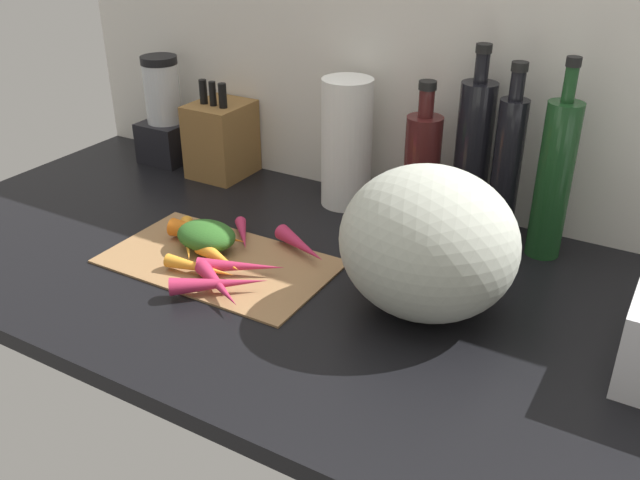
% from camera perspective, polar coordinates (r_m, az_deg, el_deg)
% --- Properties ---
extents(ground_plane, '(1.70, 0.80, 0.03)m').
position_cam_1_polar(ground_plane, '(1.24, -0.49, -3.35)').
color(ground_plane, black).
extents(wall_back, '(1.70, 0.03, 0.60)m').
position_cam_1_polar(wall_back, '(1.45, 7.51, 14.44)').
color(wall_back, silver).
rests_on(wall_back, ground_plane).
extents(cutting_board, '(0.42, 0.24, 0.01)m').
position_cam_1_polar(cutting_board, '(1.28, -8.36, -1.72)').
color(cutting_board, '#997047').
rests_on(cutting_board, ground_plane).
extents(carrot_0, '(0.17, 0.06, 0.04)m').
position_cam_1_polar(carrot_0, '(1.33, -9.26, 0.48)').
color(carrot_0, orange).
rests_on(carrot_0, cutting_board).
extents(carrot_1, '(0.14, 0.09, 0.03)m').
position_cam_1_polar(carrot_1, '(1.28, -1.56, -0.45)').
color(carrot_1, '#B2264C').
rests_on(carrot_1, cutting_board).
extents(carrot_2, '(0.14, 0.04, 0.02)m').
position_cam_1_polar(carrot_2, '(1.23, -9.88, -2.27)').
color(carrot_2, orange).
rests_on(carrot_2, cutting_board).
extents(carrot_3, '(0.15, 0.12, 0.03)m').
position_cam_1_polar(carrot_3, '(1.17, -8.36, -3.60)').
color(carrot_3, '#B2264C').
rests_on(carrot_3, cutting_board).
extents(carrot_4, '(0.14, 0.09, 0.03)m').
position_cam_1_polar(carrot_4, '(1.17, -8.39, -3.73)').
color(carrot_4, '#B2264C').
rests_on(carrot_4, cutting_board).
extents(carrot_5, '(0.12, 0.07, 0.03)m').
position_cam_1_polar(carrot_5, '(1.25, -8.33, -1.49)').
color(carrot_5, orange).
rests_on(carrot_5, cutting_board).
extents(carrot_6, '(0.12, 0.13, 0.03)m').
position_cam_1_polar(carrot_6, '(1.33, -10.89, 0.04)').
color(carrot_6, orange).
rests_on(carrot_6, cutting_board).
extents(carrot_7, '(0.09, 0.10, 0.02)m').
position_cam_1_polar(carrot_7, '(1.34, -6.40, 0.46)').
color(carrot_7, '#B2264C').
rests_on(carrot_7, cutting_board).
extents(carrot_8, '(0.15, 0.09, 0.03)m').
position_cam_1_polar(carrot_8, '(1.22, -6.56, -2.18)').
color(carrot_8, '#B2264C').
rests_on(carrot_8, cutting_board).
extents(carrot_greens_pile, '(0.12, 0.09, 0.05)m').
position_cam_1_polar(carrot_greens_pile, '(1.31, -9.39, 0.36)').
color(carrot_greens_pile, '#2D6023').
rests_on(carrot_greens_pile, cutting_board).
extents(winter_squash, '(0.28, 0.26, 0.25)m').
position_cam_1_polar(winter_squash, '(1.09, 8.92, -0.25)').
color(winter_squash, '#B2B7A8').
rests_on(winter_squash, ground_plane).
extents(knife_block, '(0.12, 0.14, 0.23)m').
position_cam_1_polar(knife_block, '(1.64, -8.17, 8.30)').
color(knife_block, olive).
rests_on(knife_block, ground_plane).
extents(blender_appliance, '(0.11, 0.11, 0.26)m').
position_cam_1_polar(blender_appliance, '(1.75, -12.72, 9.89)').
color(blender_appliance, black).
rests_on(blender_appliance, ground_plane).
extents(paper_towel_roll, '(0.11, 0.11, 0.27)m').
position_cam_1_polar(paper_towel_roll, '(1.45, 2.21, 7.99)').
color(paper_towel_roll, white).
rests_on(paper_towel_roll, ground_plane).
extents(bottle_0, '(0.07, 0.07, 0.29)m').
position_cam_1_polar(bottle_0, '(1.39, 8.42, 5.97)').
color(bottle_0, '#471919').
rests_on(bottle_0, ground_plane).
extents(bottle_1, '(0.07, 0.07, 0.37)m').
position_cam_1_polar(bottle_1, '(1.37, 12.49, 6.83)').
color(bottle_1, black).
rests_on(bottle_1, ground_plane).
extents(bottle_2, '(0.05, 0.05, 0.35)m').
position_cam_1_polar(bottle_2, '(1.33, 15.16, 5.76)').
color(bottle_2, black).
rests_on(bottle_2, ground_plane).
extents(bottle_3, '(0.06, 0.06, 0.37)m').
position_cam_1_polar(bottle_3, '(1.30, 18.80, 4.84)').
color(bottle_3, '#19421E').
rests_on(bottle_3, ground_plane).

